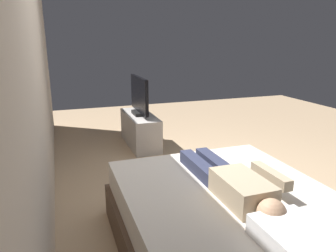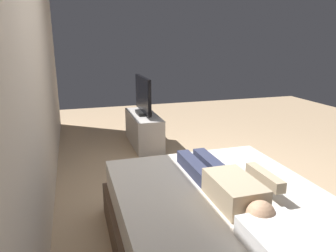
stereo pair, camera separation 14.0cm
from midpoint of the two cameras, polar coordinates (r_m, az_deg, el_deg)
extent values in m
plane|color=tan|center=(3.53, 7.13, -12.45)|extent=(10.00, 10.00, 0.00)
cube|color=beige|center=(3.26, -21.70, 10.04)|extent=(6.40, 0.10, 2.80)
cube|color=brown|center=(2.61, 11.56, -19.88)|extent=(1.98, 1.60, 0.30)
cube|color=silver|center=(2.47, 11.90, -14.74)|extent=(1.90, 1.52, 0.24)
cube|color=white|center=(1.91, 22.37, -19.06)|extent=(0.48, 0.34, 0.12)
cube|color=tan|center=(2.29, 13.55, -11.31)|extent=(0.48, 0.28, 0.18)
sphere|color=tan|center=(2.05, 18.32, -15.06)|extent=(0.18, 0.18, 0.18)
cube|color=#2D334C|center=(2.77, 9.31, -7.04)|extent=(0.60, 0.11, 0.11)
cube|color=#2D334C|center=(2.71, 6.25, -7.47)|extent=(0.60, 0.11, 0.11)
cube|color=tan|center=(2.47, 18.59, -8.73)|extent=(0.40, 0.08, 0.08)
cube|color=black|center=(2.75, 18.14, -8.86)|extent=(0.15, 0.04, 0.02)
cube|color=#B7B2AD|center=(5.06, -3.61, -0.63)|extent=(1.10, 0.40, 0.50)
cube|color=black|center=(4.99, -3.66, 2.41)|extent=(0.32, 0.20, 0.05)
cube|color=black|center=(4.93, -3.72, 5.75)|extent=(0.88, 0.05, 0.54)
camera|label=1|loc=(0.07, -88.88, 0.31)|focal=33.83mm
camera|label=2|loc=(0.07, 91.12, -0.31)|focal=33.83mm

